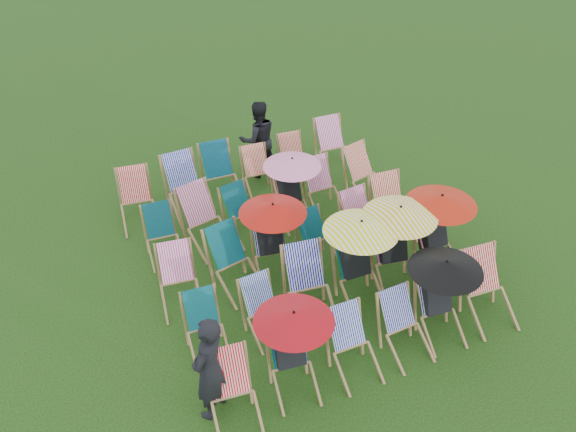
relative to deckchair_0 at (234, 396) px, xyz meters
name	(u,v)px	position (x,y,z in m)	size (l,w,h in m)	color
ground	(298,265)	(2.11, 2.33, -0.46)	(100.00, 100.00, 0.00)	black
deckchair_0	(234,396)	(0.00, 0.00, 0.00)	(0.73, 0.93, 0.92)	olive
deckchair_1	(293,351)	(0.91, 0.17, 0.19)	(1.05, 1.11, 1.24)	olive
deckchair_2	(354,347)	(1.77, 0.04, -0.01)	(0.63, 0.85, 0.90)	olive
deckchair_3	(406,328)	(2.59, 0.01, -0.02)	(0.59, 0.82, 0.88)	olive
deckchair_4	(442,298)	(3.24, 0.10, 0.20)	(1.05, 1.11, 1.25)	olive
deckchair_5	(490,290)	(4.08, 0.04, 0.04)	(0.76, 0.99, 1.01)	olive
deckchair_6	(206,328)	(0.11, 1.29, -0.04)	(0.63, 0.82, 0.84)	olive
deckchair_7	(265,311)	(0.99, 1.21, -0.04)	(0.59, 0.79, 0.84)	olive
deckchair_8	(310,287)	(1.75, 1.26, 0.05)	(0.83, 1.04, 1.03)	olive
deckchair_9	(360,260)	(2.60, 1.28, 0.25)	(1.14, 1.19, 1.35)	olive
deckchair_10	(396,245)	(3.28, 1.31, 0.26)	(1.16, 1.24, 1.37)	olive
deckchair_11	(439,232)	(4.10, 1.30, 0.25)	(1.13, 1.21, 1.34)	olive
deckchair_12	(179,281)	(0.08, 2.34, -0.01)	(0.75, 0.93, 0.91)	olive
deckchair_13	(235,262)	(0.99, 2.31, 0.03)	(0.80, 1.01, 0.99)	olive
deckchair_14	(272,239)	(1.67, 2.38, 0.21)	(1.07, 1.14, 1.27)	olive
deckchair_15	(318,240)	(2.46, 2.31, -0.05)	(0.62, 0.81, 0.83)	olive
deckchair_16	(364,222)	(3.36, 2.34, 0.00)	(0.68, 0.90, 0.93)	olive
deckchair_17	(393,209)	(3.99, 2.41, 0.03)	(0.75, 0.97, 0.99)	olive
deckchair_18	(162,236)	(0.21, 3.55, -0.04)	(0.65, 0.84, 0.85)	olive
deckchair_19	(206,220)	(0.97, 3.53, 0.05)	(0.84, 1.04, 1.02)	olive
deckchair_20	(244,214)	(1.65, 3.50, -0.03)	(0.69, 0.87, 0.86)	olive
deckchair_21	(292,189)	(2.61, 3.53, 0.18)	(1.02, 1.07, 1.22)	olive
deckchair_22	(323,188)	(3.27, 3.57, -0.01)	(0.62, 0.85, 0.91)	olive
deckchair_23	(367,174)	(4.20, 3.57, 0.01)	(0.78, 0.98, 0.95)	olive
deckchair_24	(137,200)	(0.11, 4.68, 0.01)	(0.76, 0.96, 0.94)	olive
deckchair_25	(187,187)	(1.02, 4.61, 0.05)	(0.69, 0.96, 1.03)	olive
deckchair_26	(221,175)	(1.74, 4.75, 0.03)	(0.73, 0.96, 0.99)	olive
deckchair_27	(259,173)	(2.44, 4.60, -0.04)	(0.64, 0.83, 0.85)	olive
deckchair_28	(294,159)	(3.28, 4.75, -0.04)	(0.65, 0.83, 0.83)	olive
deckchair_29	(335,146)	(4.18, 4.73, 0.02)	(0.71, 0.94, 0.97)	olive
person_left	(209,368)	(-0.19, 0.27, 0.34)	(0.58, 0.38, 1.60)	black
person_rear	(258,139)	(2.71, 5.20, 0.32)	(0.76, 0.59, 1.57)	black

